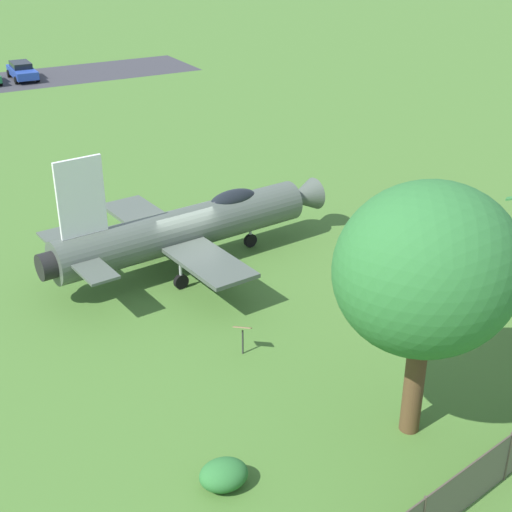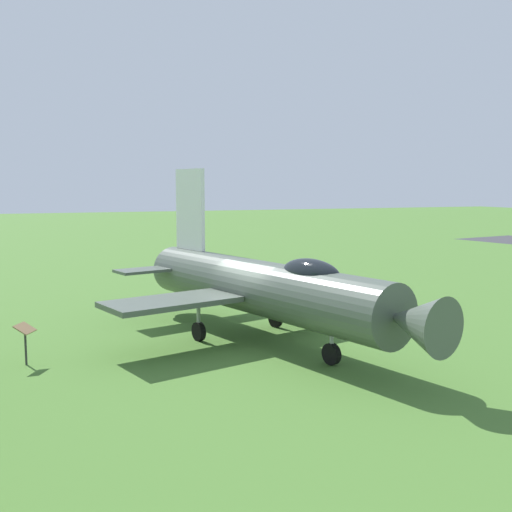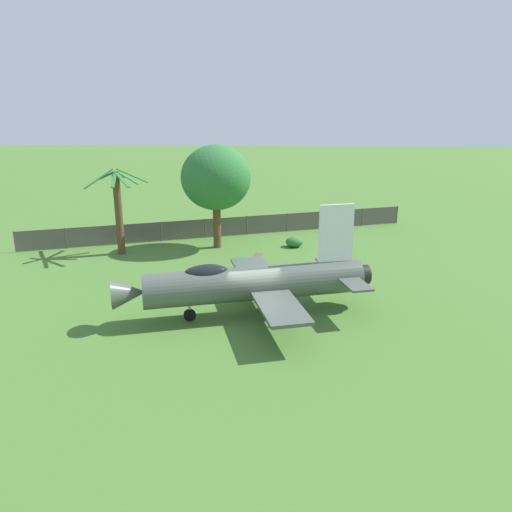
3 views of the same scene
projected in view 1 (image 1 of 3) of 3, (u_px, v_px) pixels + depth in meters
The scene contains 7 objects.
ground_plane at pixel (186, 266), 30.02m from camera, with size 200.00×200.00×0.00m, color #47722D.
display_jet at pixel (191, 226), 29.43m from camera, with size 12.82×9.74×5.50m.
shade_tree at pixel (427, 271), 18.52m from camera, with size 5.00×4.55×7.47m.
perimeter_fence at pixel (468, 486), 17.60m from camera, with size 29.44×10.09×1.54m.
shrub_near_fence at pixel (224, 475), 18.56m from camera, with size 1.29×1.05×0.75m.
info_plaque at pixel (243, 332), 23.85m from camera, with size 0.72×0.64×1.14m.
parked_car_blue at pixel (22, 71), 61.32m from camera, with size 2.47×4.79×1.42m.
Camera 1 is at (6.68, 26.07, 13.61)m, focal length 50.69 mm.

